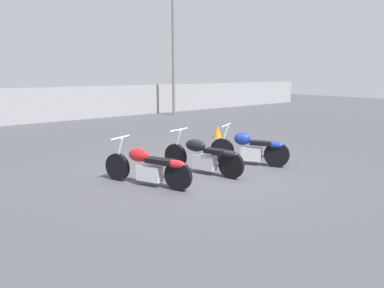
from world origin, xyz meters
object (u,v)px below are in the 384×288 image
traffic_cone_far (168,154)px  motorcycle_slot_0 (149,167)px  motorcycle_slot_1 (204,156)px  motorcycle_slot_2 (250,148)px  traffic_cone_near (218,131)px  light_pole_left (173,41)px

traffic_cone_far → motorcycle_slot_0: bearing=-138.7°
traffic_cone_far → motorcycle_slot_1: bearing=-88.9°
motorcycle_slot_1 → motorcycle_slot_2: motorcycle_slot_2 is taller
motorcycle_slot_2 → traffic_cone_near: bearing=30.8°
motorcycle_slot_0 → motorcycle_slot_1: 1.48m
light_pole_left → traffic_cone_near: 8.39m
motorcycle_slot_0 → traffic_cone_near: 6.09m
light_pole_left → motorcycle_slot_2: bearing=-118.4°
traffic_cone_near → traffic_cone_far: size_ratio=0.92×
motorcycle_slot_1 → traffic_cone_far: 1.33m
motorcycle_slot_0 → motorcycle_slot_1: bearing=-22.4°
light_pole_left → traffic_cone_near: (-3.30, -6.76, -3.73)m
light_pole_left → motorcycle_slot_1: bearing=-124.8°
motorcycle_slot_2 → traffic_cone_near: motorcycle_slot_2 is taller
motorcycle_slot_2 → traffic_cone_far: (-1.49, 1.45, -0.17)m
light_pole_left → motorcycle_slot_0: bearing=-130.2°
motorcycle_slot_2 → traffic_cone_far: bearing=109.5°
motorcycle_slot_1 → traffic_cone_far: bearing=77.2°
motorcycle_slot_0 → motorcycle_slot_1: motorcycle_slot_1 is taller
motorcycle_slot_1 → traffic_cone_near: bearing=27.9°
motorcycle_slot_0 → traffic_cone_far: 1.95m
motorcycle_slot_2 → traffic_cone_near: 4.07m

